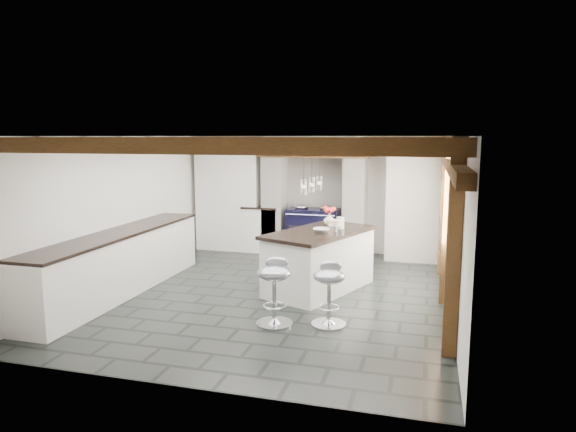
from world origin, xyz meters
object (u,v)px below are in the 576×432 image
(range_cooker, at_px, (314,230))
(bar_stool_near, at_px, (329,286))
(kitchen_island, at_px, (320,260))
(bar_stool_far, at_px, (274,284))

(range_cooker, height_order, bar_stool_near, range_cooker)
(kitchen_island, xyz_separation_m, bar_stool_far, (-0.24, -1.58, 0.06))
(range_cooker, height_order, bar_stool_far, range_cooker)
(range_cooker, height_order, kitchen_island, kitchen_island)
(bar_stool_near, bearing_deg, kitchen_island, 91.17)
(range_cooker, xyz_separation_m, bar_stool_near, (1.03, -3.77, 0.03))
(range_cooker, xyz_separation_m, kitchen_island, (0.61, -2.34, 0.00))
(range_cooker, bearing_deg, bar_stool_far, -84.51)
(range_cooker, relative_size, bar_stool_near, 1.25)
(bar_stool_near, distance_m, bar_stool_far, 0.67)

